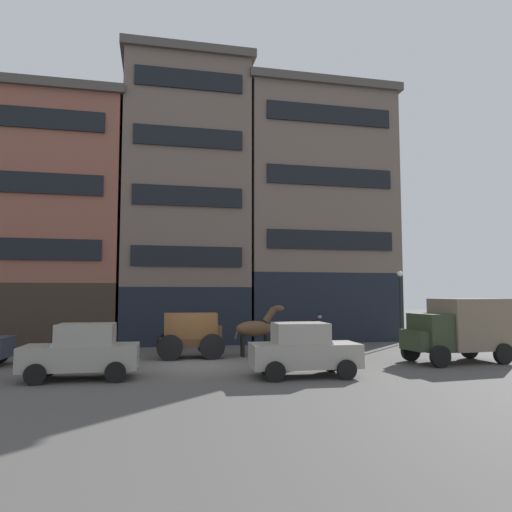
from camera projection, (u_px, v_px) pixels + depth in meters
ground_plane at (195, 365)px, 18.78m from camera, size 120.00×120.00×0.00m
building_far_left at (37, 219)px, 27.42m from camera, size 9.90×7.04×14.22m
building_center_left at (184, 201)px, 29.31m from camera, size 7.68×7.04×17.03m
building_center_right at (312, 215)px, 31.03m from camera, size 9.67×7.04×15.92m
cargo_wagon at (192, 332)px, 20.90m from camera, size 2.92×1.53×1.98m
draft_horse at (257, 328)px, 21.54m from camera, size 2.34×0.62×2.30m
delivery_truck_near at (458, 328)px, 19.58m from camera, size 4.47×2.41×2.62m
sedan_dark at (304, 350)px, 16.23m from camera, size 3.78×2.02×1.83m
sedan_parked_curb at (82, 351)px, 15.71m from camera, size 3.75×1.95×1.83m
pedestrian_officer at (320, 328)px, 25.35m from camera, size 0.48×0.48×1.79m
streetlamp_curbside at (400, 297)px, 26.75m from camera, size 0.32×0.32×4.12m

